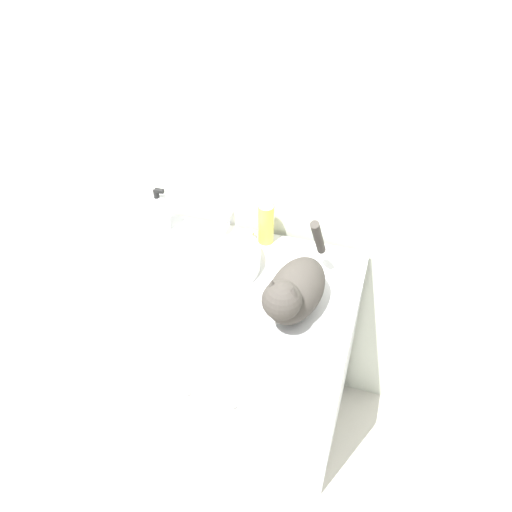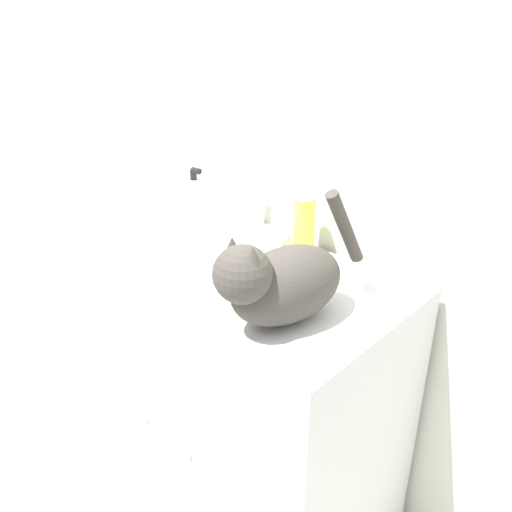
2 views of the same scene
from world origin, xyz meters
name	(u,v)px [view 2 (image 2 of 2)]	position (x,y,z in m)	size (l,w,h in m)	color
wall_back	(315,73)	(0.00, 0.54, 1.25)	(6.00, 0.05, 2.50)	silver
vanity_cabinet	(238,398)	(0.00, 0.25, 0.40)	(0.84, 0.51, 0.81)	silver
sink_basin	(223,248)	(-0.07, 0.27, 0.83)	(0.31, 0.31, 0.06)	white
faucet	(264,225)	(-0.07, 0.43, 0.86)	(0.17, 0.11, 0.12)	silver
cat	(280,281)	(0.24, 0.14, 0.90)	(0.19, 0.39, 0.25)	#47423D
soap_bottle	(195,200)	(-0.33, 0.40, 0.88)	(0.07, 0.07, 0.17)	silver
spray_bottle	(304,221)	(0.06, 0.45, 0.90)	(0.06, 0.06, 0.19)	#EADB4C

